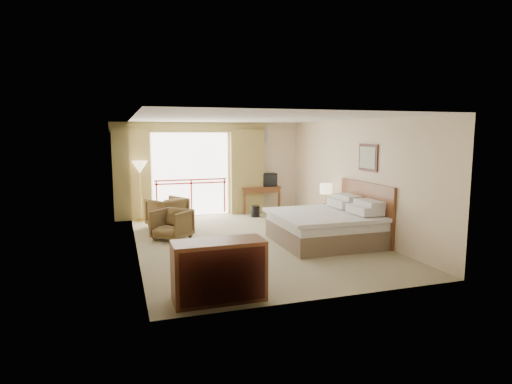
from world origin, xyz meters
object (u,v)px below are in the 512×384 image
object	(u,v)px
nightstand	(326,217)
wastebasket	(255,211)
bed	(327,226)
floor_lamp	(140,169)
desk	(259,192)
dresser	(219,271)
armchair_near	(172,239)
table_lamp	(326,189)
tv	(269,180)
armchair_far	(167,227)
side_table	(160,218)

from	to	relation	value
nightstand	wastebasket	size ratio (longest dim) A/B	1.81
bed	floor_lamp	bearing A→B (deg)	135.61
desk	dresser	xyz separation A→B (m)	(-2.75, -6.50, -0.17)
desk	wastebasket	bearing A→B (deg)	-114.08
bed	armchair_near	bearing A→B (deg)	157.19
table_lamp	floor_lamp	xyz separation A→B (m)	(-4.40, 2.32, 0.42)
nightstand	floor_lamp	bearing A→B (deg)	153.03
bed	wastebasket	xyz separation A→B (m)	(-0.59, 3.27, -0.22)
floor_lamp	tv	bearing A→B (deg)	4.52
tv	armchair_far	bearing A→B (deg)	-146.19
bed	armchair_near	size ratio (longest dim) A/B	2.82
side_table	dresser	bearing A→B (deg)	-85.46
floor_lamp	dresser	distance (m)	6.26
armchair_far	floor_lamp	size ratio (longest dim) A/B	0.51
tv	wastebasket	distance (m)	1.26
armchair_far	side_table	xyz separation A→B (m)	(-0.21, -0.44, 0.33)
desk	floor_lamp	world-z (taller)	floor_lamp
floor_lamp	dresser	bearing A→B (deg)	-83.02
side_table	floor_lamp	xyz separation A→B (m)	(-0.38, 1.42, 1.08)
bed	floor_lamp	size ratio (longest dim) A/B	1.29
side_table	wastebasket	bearing A→B (deg)	20.25
nightstand	side_table	distance (m)	4.14
nightstand	tv	world-z (taller)	tv
desk	tv	size ratio (longest dim) A/B	2.71
nightstand	floor_lamp	xyz separation A→B (m)	(-4.40, 2.37, 1.13)
desk	side_table	bearing A→B (deg)	-149.53
table_lamp	armchair_far	world-z (taller)	table_lamp
armchair_near	floor_lamp	xyz separation A→B (m)	(-0.55, 2.32, 1.42)
nightstand	wastebasket	distance (m)	2.34
armchair_far	floor_lamp	bearing A→B (deg)	-89.48
desk	armchair_far	world-z (taller)	desk
table_lamp	floor_lamp	bearing A→B (deg)	152.26
nightstand	tv	bearing A→B (deg)	103.97
dresser	nightstand	bearing A→B (deg)	41.66
bed	wastebasket	bearing A→B (deg)	100.24
table_lamp	dresser	distance (m)	5.31
desk	table_lamp	bearing A→B (deg)	-70.54
wastebasket	side_table	world-z (taller)	side_table
bed	floor_lamp	world-z (taller)	floor_lamp
wastebasket	side_table	xyz separation A→B (m)	(-2.77, -1.02, 0.18)
table_lamp	side_table	bearing A→B (deg)	167.42
dresser	bed	bearing A→B (deg)	35.31
armchair_near	wastebasket	bearing A→B (deg)	79.96
desk	armchair_near	size ratio (longest dim) A/B	1.59
armchair_far	floor_lamp	xyz separation A→B (m)	(-0.59, 0.98, 1.42)
bed	side_table	xyz separation A→B (m)	(-3.37, 2.25, -0.04)
wastebasket	side_table	size ratio (longest dim) A/B	0.65
wastebasket	armchair_near	world-z (taller)	armchair_near
tv	armchair_near	bearing A→B (deg)	-129.02
armchair_far	floor_lamp	world-z (taller)	floor_lamp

